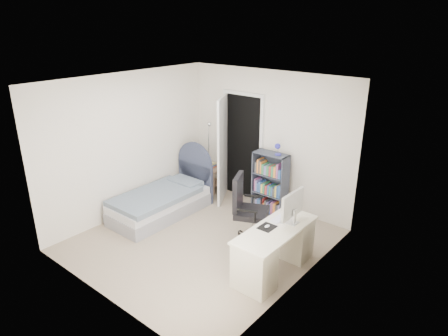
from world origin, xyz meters
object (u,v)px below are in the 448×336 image
Objects in this scene: floor_lamp at (209,164)px; bookcase at (270,186)px; desk at (275,248)px; office_chair at (246,206)px; nightstand at (212,173)px; bed at (164,200)px.

bookcase is at bearing 1.40° from floor_lamp.
desk is at bearing -54.24° from bookcase.
desk reaches higher than office_chair.
desk is (2.51, -1.57, -0.00)m from nightstand.
office_chair is at bearing -31.86° from floor_lamp.
nightstand is 2.96m from desk.
bookcase is 1.82m from desk.
nightstand is at bearing 148.07° from desk.
floor_lamp is (0.03, -0.13, 0.23)m from nightstand.
office_chair is (1.70, 0.18, 0.35)m from bed.
floor_lamp reaches higher than bookcase.
floor_lamp is at bearing 149.93° from desk.
bookcase is 1.12m from office_chair.
floor_lamp is 1.07× the size of desk.
floor_lamp is 1.98m from office_chair.
bookcase reaches higher than desk.
desk reaches higher than nightstand.
office_chair is at bearing 5.88° from bed.
bed is at bearing -89.43° from nightstand.
bed is 2.51m from desk.
office_chair is (-0.79, 0.39, 0.24)m from desk.
bed reaches higher than desk.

